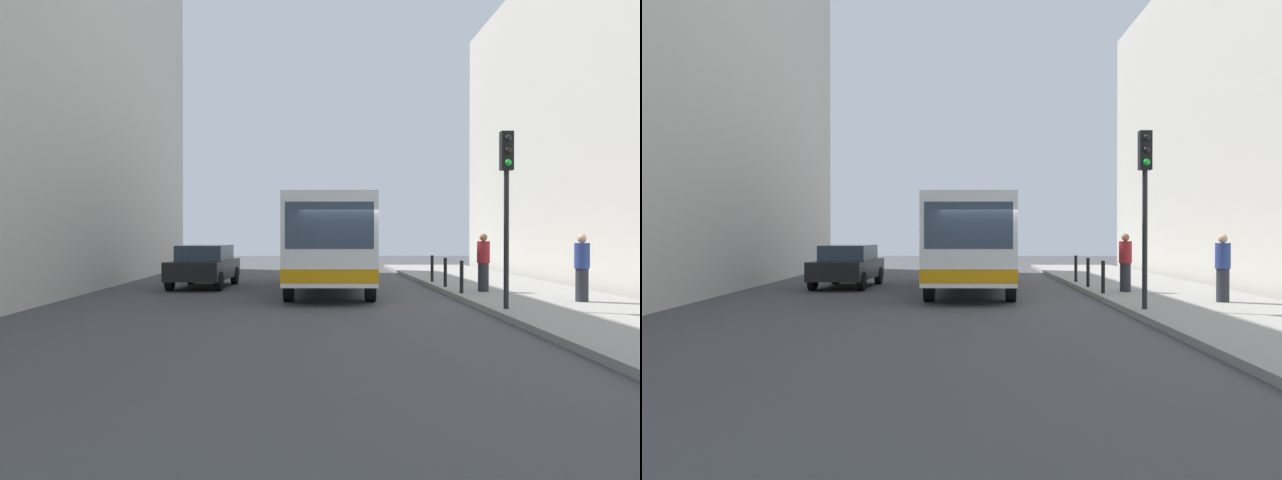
{
  "view_description": "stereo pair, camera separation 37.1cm",
  "coord_description": "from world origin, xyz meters",
  "views": [
    {
      "loc": [
        -1.03,
        -18.45,
        1.89
      ],
      "look_at": [
        -0.67,
        2.53,
        1.69
      ],
      "focal_mm": 38.72,
      "sensor_mm": 36.0,
      "label": 1
    },
    {
      "loc": [
        -0.66,
        -18.46,
        1.89
      ],
      "look_at": [
        -0.67,
        2.53,
        1.69
      ],
      "focal_mm": 38.72,
      "sensor_mm": 36.0,
      "label": 2
    }
  ],
  "objects": [
    {
      "name": "pedestrian_near_signal",
      "position": [
        5.97,
        -0.97,
        1.02
      ],
      "size": [
        0.38,
        0.38,
        1.73
      ],
      "rotation": [
        0.0,
        0.0,
        6.28
      ],
      "color": "#26262D",
      "rests_on": "sidewalk"
    },
    {
      "name": "bollard_mid",
      "position": [
        3.45,
        3.98,
        0.62
      ],
      "size": [
        0.11,
        0.11,
        0.95
      ],
      "primitive_type": "cylinder",
      "color": "black",
      "rests_on": "sidewalk"
    },
    {
      "name": "bollard_near",
      "position": [
        3.45,
        1.58,
        0.62
      ],
      "size": [
        0.11,
        0.11,
        0.95
      ],
      "primitive_type": "cylinder",
      "color": "black",
      "rests_on": "sidewalk"
    },
    {
      "name": "traffic_light",
      "position": [
        3.55,
        -2.62,
        3.01
      ],
      "size": [
        0.28,
        0.33,
        4.1
      ],
      "color": "black",
      "rests_on": "sidewalk"
    },
    {
      "name": "bus",
      "position": [
        -0.31,
        4.63,
        1.73
      ],
      "size": [
        2.88,
        11.1,
        3.0
      ],
      "rotation": [
        0.0,
        0.0,
        3.11
      ],
      "color": "white",
      "rests_on": "ground"
    },
    {
      "name": "ground_plane",
      "position": [
        0.0,
        0.0,
        0.0
      ],
      "size": [
        80.0,
        80.0,
        0.0
      ],
      "primitive_type": "plane",
      "color": "#424244"
    },
    {
      "name": "car_beside_bus",
      "position": [
        -4.69,
        5.89,
        0.78
      ],
      "size": [
        2.1,
        4.51,
        1.48
      ],
      "rotation": [
        0.0,
        0.0,
        3.07
      ],
      "color": "black",
      "rests_on": "ground"
    },
    {
      "name": "bollard_far",
      "position": [
        3.45,
        6.38,
        0.62
      ],
      "size": [
        0.11,
        0.11,
        0.95
      ],
      "primitive_type": "cylinder",
      "color": "black",
      "rests_on": "sidewalk"
    },
    {
      "name": "pedestrian_mid_sidewalk",
      "position": [
        4.23,
        2.15,
        1.02
      ],
      "size": [
        0.38,
        0.38,
        1.74
      ],
      "rotation": [
        0.0,
        0.0,
        3.85
      ],
      "color": "#26262D",
      "rests_on": "sidewalk"
    },
    {
      "name": "sidewalk",
      "position": [
        5.4,
        0.0,
        0.07
      ],
      "size": [
        4.4,
        40.0,
        0.15
      ],
      "primitive_type": "cube",
      "color": "gray",
      "rests_on": "ground"
    }
  ]
}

